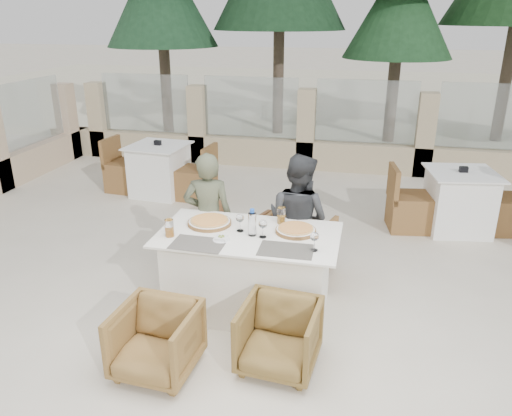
% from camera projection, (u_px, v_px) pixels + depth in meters
% --- Properties ---
extents(ground, '(80.00, 80.00, 0.00)m').
position_uv_depth(ground, '(237.00, 311.00, 4.64)').
color(ground, beige).
rests_on(ground, ground).
extents(sand_patch, '(30.00, 16.00, 0.01)m').
position_uv_depth(sand_patch, '(340.00, 94.00, 17.36)').
color(sand_patch, beige).
rests_on(sand_patch, ground).
extents(perimeter_wall_far, '(10.00, 0.34, 1.60)m').
position_uv_depth(perimeter_wall_far, '(306.00, 124.00, 8.71)').
color(perimeter_wall_far, '#C6B28B').
rests_on(perimeter_wall_far, ground).
extents(pine_far_left, '(2.42, 2.42, 5.50)m').
position_uv_depth(pine_far_left, '(161.00, 6.00, 10.73)').
color(pine_far_left, '#1E4628').
rests_on(pine_far_left, ground).
extents(pine_centre, '(2.20, 2.20, 5.00)m').
position_uv_depth(pine_centre, '(400.00, 19.00, 9.97)').
color(pine_centre, '#214D27').
rests_on(pine_centre, ground).
extents(dining_table, '(1.60, 0.90, 0.77)m').
position_uv_depth(dining_table, '(249.00, 272.00, 4.55)').
color(dining_table, white).
rests_on(dining_table, ground).
extents(placemat_near_left, '(0.45, 0.31, 0.00)m').
position_uv_depth(placemat_near_left, '(198.00, 244.00, 4.21)').
color(placemat_near_left, '#5F5A52').
rests_on(placemat_near_left, dining_table).
extents(placemat_near_right, '(0.46, 0.31, 0.00)m').
position_uv_depth(placemat_near_right, '(286.00, 250.00, 4.10)').
color(placemat_near_right, '#59554D').
rests_on(placemat_near_right, dining_table).
extents(pizza_left, '(0.51, 0.51, 0.05)m').
position_uv_depth(pizza_left, '(210.00, 222.00, 4.60)').
color(pizza_left, orange).
rests_on(pizza_left, dining_table).
extents(pizza_right, '(0.47, 0.47, 0.05)m').
position_uv_depth(pizza_right, '(296.00, 230.00, 4.43)').
color(pizza_right, '#C8561B').
rests_on(pizza_right, dining_table).
extents(water_bottle, '(0.08, 0.08, 0.25)m').
position_uv_depth(water_bottle, '(252.00, 222.00, 4.33)').
color(water_bottle, '#BED9FA').
rests_on(water_bottle, dining_table).
extents(wine_glass_centre, '(0.09, 0.09, 0.18)m').
position_uv_depth(wine_glass_centre, '(240.00, 222.00, 4.43)').
color(wine_glass_centre, silver).
rests_on(wine_glass_centre, dining_table).
extents(wine_glass_near, '(0.08, 0.08, 0.18)m').
position_uv_depth(wine_glass_near, '(263.00, 228.00, 4.30)').
color(wine_glass_near, silver).
rests_on(wine_glass_near, dining_table).
extents(wine_glass_corner, '(0.09, 0.09, 0.18)m').
position_uv_depth(wine_glass_corner, '(314.00, 240.00, 4.06)').
color(wine_glass_corner, white).
rests_on(wine_glass_corner, dining_table).
extents(beer_glass_left, '(0.08, 0.08, 0.15)m').
position_uv_depth(beer_glass_left, '(169.00, 228.00, 4.33)').
color(beer_glass_left, orange).
rests_on(beer_glass_left, dining_table).
extents(beer_glass_right, '(0.09, 0.09, 0.15)m').
position_uv_depth(beer_glass_right, '(281.00, 215.00, 4.60)').
color(beer_glass_right, orange).
rests_on(beer_glass_right, dining_table).
extents(olive_dish, '(0.14, 0.14, 0.04)m').
position_uv_depth(olive_dish, '(221.00, 238.00, 4.27)').
color(olive_dish, white).
rests_on(olive_dish, dining_table).
extents(armchair_far_left, '(0.86, 0.87, 0.62)m').
position_uv_depth(armchair_far_left, '(230.00, 237.00, 5.43)').
color(armchair_far_left, brown).
rests_on(armchair_far_left, ground).
extents(armchair_far_right, '(0.86, 0.87, 0.64)m').
position_uv_depth(armchair_far_right, '(295.00, 247.00, 5.19)').
color(armchair_far_right, olive).
rests_on(armchair_far_right, ground).
extents(armchair_near_left, '(0.62, 0.64, 0.55)m').
position_uv_depth(armchair_near_left, '(156.00, 341.00, 3.77)').
color(armchair_near_left, olive).
rests_on(armchair_near_left, ground).
extents(armchair_near_right, '(0.63, 0.65, 0.54)m').
position_uv_depth(armchair_near_right, '(279.00, 336.00, 3.83)').
color(armchair_near_right, brown).
rests_on(armchair_near_right, ground).
extents(diner_left, '(0.54, 0.40, 1.35)m').
position_uv_depth(diner_left, '(208.00, 218.00, 5.00)').
color(diner_left, '#535840').
rests_on(diner_left, ground).
extents(diner_right, '(0.81, 0.73, 1.36)m').
position_uv_depth(diner_right, '(298.00, 221.00, 4.92)').
color(diner_right, '#35373A').
rests_on(diner_right, ground).
extents(bg_table_a, '(1.71, 0.97, 0.77)m').
position_uv_depth(bg_table_a, '(160.00, 170.00, 7.55)').
color(bg_table_a, white).
rests_on(bg_table_a, ground).
extents(bg_table_b, '(1.75, 1.06, 0.77)m').
position_uv_depth(bg_table_b, '(459.00, 201.00, 6.27)').
color(bg_table_b, white).
rests_on(bg_table_b, ground).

